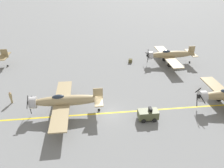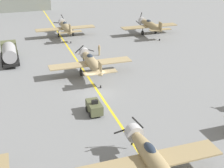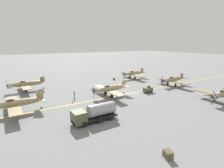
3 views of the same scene
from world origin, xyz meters
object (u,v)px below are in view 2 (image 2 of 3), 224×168
Objects in this scene: airplane_far_center at (66,27)px; tow_tractor at (94,107)px; airplane_far_right at (150,25)px; traffic_cone at (79,53)px; airplane_near_center at (153,161)px; ground_crew_walking at (99,50)px; airplane_mid_center at (91,62)px; fuel_tanker at (9,52)px.

tow_tractor is (-2.95, -31.90, -1.22)m from airplane_far_center.
airplane_far_right is 21.82× the size of traffic_cone.
airplane_near_center reaches higher than ground_crew_walking.
airplane_near_center is at bearing -82.92° from tow_tractor.
airplane_mid_center is 14.77m from fuel_tanker.
airplane_far_right is 18.44m from traffic_cone.
fuel_tanker is at bearing 111.99° from tow_tractor.
traffic_cone is (-16.76, -7.48, -1.74)m from airplane_far_right.
airplane_far_right reaches higher than airplane_far_center.
airplane_mid_center reaches higher than ground_crew_walking.
airplane_mid_center reaches higher than fuel_tanker.
fuel_tanker is at bearing -179.36° from airplane_far_right.
airplane_far_center is at bearing 98.97° from airplane_near_center.
airplane_far_center is 15.93m from fuel_tanker.
airplane_mid_center is 9.88m from traffic_cone.
airplane_far_right is (17.22, 17.19, 0.00)m from airplane_mid_center.
airplane_far_right is at bearing 27.99° from airplane_mid_center.
airplane_far_center is at bearing 72.12° from airplane_mid_center.
fuel_tanker is (-10.97, 9.87, -0.50)m from airplane_mid_center.
fuel_tanker is 3.08× the size of tow_tractor.
airplane_near_center is at bearing -92.78° from traffic_cone.
airplane_mid_center is at bearing 76.44° from tow_tractor.
airplane_far_right reaches higher than fuel_tanker.
fuel_tanker is at bearing -137.93° from airplane_far_center.
airplane_far_center is at bearing 103.84° from ground_crew_walking.
airplane_mid_center is 24.33m from airplane_far_right.
airplane_far_right is at bearing 24.05° from traffic_cone.
fuel_tanker is 11.50m from traffic_cone.
airplane_far_right is 1.50× the size of fuel_tanker.
airplane_near_center is at bearing -98.57° from ground_crew_walking.
airplane_far_right reaches higher than traffic_cone.
airplane_near_center reaches higher than tow_tractor.
airplane_mid_center is 6.45× the size of ground_crew_walking.
airplane_mid_center is at bearing -113.70° from ground_crew_walking.
tow_tractor is (8.36, -20.70, -0.72)m from fuel_tanker.
airplane_mid_center is (-0.34, -21.07, -0.00)m from airplane_far_center.
airplane_mid_center is 11.20m from tow_tractor.
airplane_far_center reaches higher than airplane_mid_center.
ground_crew_walking is at bearing -78.80° from airplane_far_center.
tow_tractor is 1.40× the size of ground_crew_walking.
ground_crew_walking is (3.54, 8.07, -1.00)m from airplane_mid_center.
ground_crew_walking reaches higher than traffic_cone.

